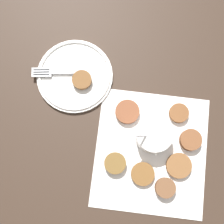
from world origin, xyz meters
name	(u,v)px	position (x,y,z in m)	size (l,w,h in m)	color
ground_plane	(160,162)	(0.00, 0.00, 0.00)	(4.00, 4.00, 0.00)	#38281E
napkin	(151,152)	(-0.03, -0.03, 0.00)	(0.39, 0.36, 0.00)	white
sauce_bowl	(154,135)	(-0.07, -0.02, 0.03)	(0.11, 0.11, 0.11)	white
fritter_0	(165,188)	(0.07, 0.01, 0.01)	(0.06, 0.06, 0.02)	brown
fritter_1	(127,112)	(-0.15, -0.09, 0.01)	(0.07, 0.07, 0.02)	brown
fritter_2	(179,166)	(0.01, 0.05, 0.01)	(0.07, 0.07, 0.01)	brown
fritter_3	(179,113)	(-0.14, 0.06, 0.01)	(0.06, 0.06, 0.02)	brown
fritter_4	(115,164)	(0.00, -0.13, 0.01)	(0.06, 0.06, 0.02)	brown
fritter_5	(190,140)	(-0.06, 0.09, 0.01)	(0.06, 0.06, 0.02)	brown
fritter_6	(143,174)	(0.03, -0.05, 0.01)	(0.07, 0.07, 0.01)	brown
serving_plate	(75,76)	(-0.26, -0.24, 0.01)	(0.23, 0.23, 0.02)	white
fritter_on_plate	(82,80)	(-0.24, -0.22, 0.02)	(0.06, 0.06, 0.01)	brown
fork	(52,72)	(-0.27, -0.31, 0.02)	(0.03, 0.15, 0.00)	silver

